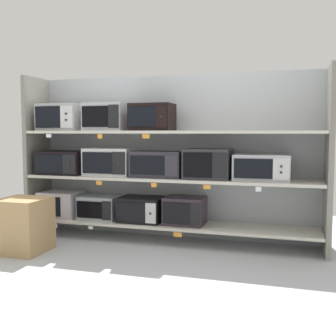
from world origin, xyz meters
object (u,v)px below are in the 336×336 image
object	(u,v)px
shipping_carton	(24,225)
microwave_1	(100,207)
microwave_5	(110,162)
microwave_10	(106,117)
microwave_2	(142,209)
microwave_7	(208,164)
microwave_9	(62,118)
microwave_8	(262,167)
microwave_3	(185,211)
microwave_0	(62,204)
microwave_6	(158,164)
microwave_11	(152,117)
microwave_4	(64,162)

from	to	relation	value
shipping_carton	microwave_1	bearing A→B (deg)	59.42
microwave_5	microwave_10	bearing A→B (deg)	179.77
microwave_10	microwave_2	bearing A→B (deg)	-0.03
microwave_7	microwave_9	xyz separation A→B (m)	(-1.73, 0.00, 0.50)
microwave_1	microwave_8	bearing A→B (deg)	-0.00
microwave_2	microwave_7	distance (m)	0.91
microwave_3	microwave_8	world-z (taller)	microwave_8
microwave_10	shipping_carton	world-z (taller)	microwave_10
microwave_0	shipping_carton	world-z (taller)	shipping_carton
microwave_1	microwave_2	xyz separation A→B (m)	(0.50, -0.00, 0.00)
microwave_7	microwave_1	bearing A→B (deg)	179.99
microwave_6	microwave_9	world-z (taller)	microwave_9
microwave_6	microwave_11	size ratio (longest dim) A/B	1.23
microwave_2	microwave_5	xyz separation A→B (m)	(-0.38, 0.00, 0.52)
microwave_4	microwave_10	size ratio (longest dim) A/B	1.19
microwave_9	microwave_6	bearing A→B (deg)	0.02
microwave_1	microwave_4	distance (m)	0.68
microwave_3	shipping_carton	size ratio (longest dim) A/B	0.79
microwave_3	microwave_10	world-z (taller)	microwave_10
microwave_0	microwave_9	bearing A→B (deg)	-0.44
microwave_7	shipping_carton	xyz separation A→B (m)	(-1.71, -0.78, -0.60)
microwave_6	shipping_carton	world-z (taller)	microwave_6
microwave_1	microwave_11	size ratio (longest dim) A/B	0.97
microwave_6	microwave_8	bearing A→B (deg)	-0.01
microwave_9	microwave_1	bearing A→B (deg)	0.03
microwave_1	microwave_4	size ratio (longest dim) A/B	0.80
shipping_carton	microwave_3	bearing A→B (deg)	28.15
microwave_6	microwave_10	bearing A→B (deg)	-179.99
microwave_4	microwave_6	distance (m)	1.16
microwave_3	microwave_6	bearing A→B (deg)	179.94
microwave_2	microwave_4	xyz separation A→B (m)	(-0.96, 0.00, 0.50)
microwave_2	microwave_5	world-z (taller)	microwave_5
microwave_0	microwave_6	bearing A→B (deg)	0.01
microwave_4	microwave_7	xyz separation A→B (m)	(1.70, -0.00, 0.02)
microwave_0	microwave_11	bearing A→B (deg)	0.01
microwave_5	microwave_10	distance (m)	0.50
microwave_7	microwave_5	bearing A→B (deg)	179.99
microwave_4	microwave_9	xyz separation A→B (m)	(-0.02, -0.00, 0.52)
microwave_9	shipping_carton	world-z (taller)	microwave_9
microwave_9	microwave_10	distance (m)	0.57
microwave_0	microwave_8	size ratio (longest dim) A/B	0.82
microwave_5	microwave_7	xyz separation A→B (m)	(1.13, -0.00, 0.00)
microwave_4	microwave_6	bearing A→B (deg)	0.01
microwave_1	microwave_8	distance (m)	1.87
microwave_1	shipping_carton	size ratio (longest dim) A/B	0.82
microwave_3	microwave_5	distance (m)	1.01
microwave_8	microwave_6	bearing A→B (deg)	179.99
microwave_4	microwave_7	world-z (taller)	microwave_7
microwave_1	microwave_4	world-z (taller)	microwave_4
microwave_7	microwave_11	distance (m)	0.79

